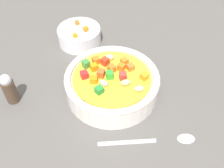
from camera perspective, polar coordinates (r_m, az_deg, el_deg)
ground_plane at (r=58.35cm, az=0.00°, el=-2.56°), size 140.00×140.00×2.00cm
soup_bowl_main at (r=55.31cm, az=-0.01°, el=0.26°), size 20.96×20.96×6.70cm
spoon at (r=50.26cm, az=9.19°, el=-12.58°), size 18.96×7.10×0.87cm
side_bowl_small at (r=70.97cm, az=-7.52°, el=11.16°), size 11.97×11.97×5.24cm
pepper_shaker at (r=57.63cm, az=-22.65°, el=-0.96°), size 2.82×2.82×7.72cm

